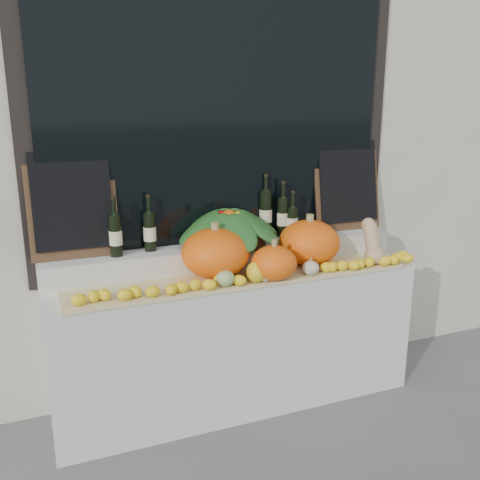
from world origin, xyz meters
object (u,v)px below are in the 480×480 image
produce_bowl (229,227)px  wine_bottle_tall (266,213)px  pumpkin_left (215,253)px  butternut_squash (372,244)px  pumpkin_right (309,243)px

produce_bowl → wine_bottle_tall: bearing=15.9°
wine_bottle_tall → produce_bowl: bearing=-164.1°
produce_bowl → wine_bottle_tall: wine_bottle_tall is taller
pumpkin_left → wine_bottle_tall: 0.55m
wine_bottle_tall → butternut_squash: bearing=-33.7°
pumpkin_right → produce_bowl: (-0.47, 0.19, 0.10)m
pumpkin_right → produce_bowl: size_ratio=0.55×
produce_bowl → wine_bottle_tall: (0.29, 0.08, 0.05)m
pumpkin_left → butternut_squash: bearing=-6.2°
pumpkin_left → pumpkin_right: (0.64, 0.01, -0.00)m
pumpkin_left → produce_bowl: bearing=50.2°
butternut_squash → pumpkin_right: bearing=163.2°
pumpkin_right → wine_bottle_tall: size_ratio=0.93×
butternut_squash → wine_bottle_tall: bearing=146.3°
pumpkin_right → wine_bottle_tall: bearing=124.6°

